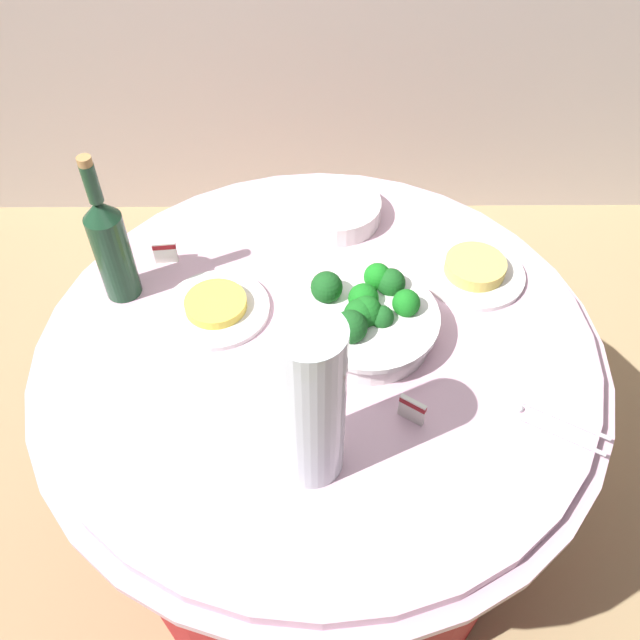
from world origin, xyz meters
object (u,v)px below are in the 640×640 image
(food_plate_noodles, at_px, (474,270))
(broccoli_bowl, at_px, (366,318))
(wine_bottle, at_px, (111,246))
(label_placard_front, at_px, (165,251))
(plate_stack, at_px, (336,210))
(decorative_fruit_vase, at_px, (311,407))
(label_placard_mid, at_px, (412,409))
(food_plate_fried_egg, at_px, (216,307))
(serving_tongs, at_px, (559,426))

(food_plate_noodles, bearing_deg, broccoli_bowl, -146.08)
(wine_bottle, xyz_separation_m, label_placard_front, (0.08, 0.09, -0.10))
(broccoli_bowl, xyz_separation_m, food_plate_noodles, (0.24, 0.16, -0.03))
(plate_stack, relative_size, label_placard_front, 3.82)
(wine_bottle, height_order, food_plate_noodles, wine_bottle)
(decorative_fruit_vase, xyz_separation_m, label_placard_front, (-0.32, 0.50, -0.13))
(plate_stack, xyz_separation_m, label_placard_mid, (0.12, -0.57, 0.01))
(broccoli_bowl, height_order, food_plate_noodles, broccoli_bowl)
(food_plate_noodles, bearing_deg, label_placard_front, 175.95)
(label_placard_front, relative_size, label_placard_mid, 1.00)
(broccoli_bowl, relative_size, food_plate_fried_egg, 1.27)
(label_placard_front, bearing_deg, wine_bottle, -130.44)
(serving_tongs, height_order, food_plate_noodles, food_plate_noodles)
(label_placard_mid, bearing_deg, label_placard_front, 140.19)
(wine_bottle, distance_m, decorative_fruit_vase, 0.57)
(decorative_fruit_vase, height_order, serving_tongs, decorative_fruit_vase)
(wine_bottle, distance_m, serving_tongs, 0.92)
(label_placard_front, bearing_deg, food_plate_fried_egg, -50.22)
(broccoli_bowl, height_order, label_placard_front, broccoli_bowl)
(food_plate_noodles, bearing_deg, food_plate_fried_egg, -169.45)
(serving_tongs, bearing_deg, label_placard_front, 150.26)
(broccoli_bowl, distance_m, wine_bottle, 0.53)
(decorative_fruit_vase, distance_m, food_plate_fried_egg, 0.43)
(decorative_fruit_vase, distance_m, label_placard_front, 0.61)
(wine_bottle, distance_m, label_placard_mid, 0.67)
(plate_stack, distance_m, food_plate_noodles, 0.35)
(plate_stack, bearing_deg, decorative_fruit_vase, -94.98)
(wine_bottle, height_order, serving_tongs, wine_bottle)
(label_placard_mid, bearing_deg, decorative_fruit_vase, -154.84)
(decorative_fruit_vase, bearing_deg, food_plate_fried_egg, 119.28)
(broccoli_bowl, distance_m, decorative_fruit_vase, 0.33)
(food_plate_fried_egg, bearing_deg, decorative_fruit_vase, -60.72)
(broccoli_bowl, relative_size, food_plate_noodles, 1.27)
(food_plate_fried_egg, height_order, label_placard_front, label_placard_front)
(broccoli_bowl, height_order, wine_bottle, wine_bottle)
(food_plate_fried_egg, distance_m, label_placard_mid, 0.46)
(broccoli_bowl, xyz_separation_m, food_plate_fried_egg, (-0.30, 0.06, -0.03))
(plate_stack, height_order, label_placard_front, label_placard_front)
(plate_stack, height_order, wine_bottle, wine_bottle)
(wine_bottle, relative_size, decorative_fruit_vase, 0.99)
(decorative_fruit_vase, relative_size, food_plate_fried_egg, 1.55)
(serving_tongs, xyz_separation_m, food_plate_noodles, (-0.09, 0.39, 0.01))
(food_plate_fried_egg, xyz_separation_m, label_placard_front, (-0.12, 0.15, 0.02))
(wine_bottle, relative_size, label_placard_mid, 6.11)
(food_plate_fried_egg, relative_size, label_placard_front, 4.00)
(wine_bottle, bearing_deg, food_plate_fried_egg, -16.32)
(wine_bottle, xyz_separation_m, food_plate_noodles, (0.75, 0.04, -0.11))
(wine_bottle, bearing_deg, food_plate_noodles, 3.28)
(serving_tongs, xyz_separation_m, label_placard_front, (-0.77, 0.44, 0.03))
(serving_tongs, relative_size, food_plate_noodles, 0.73)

